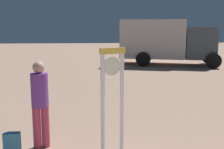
{
  "coord_description": "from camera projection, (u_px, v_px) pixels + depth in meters",
  "views": [
    {
      "loc": [
        -0.65,
        -2.15,
        2.44
      ],
      "look_at": [
        -0.12,
        5.05,
        1.2
      ],
      "focal_mm": 44.78,
      "sensor_mm": 36.0,
      "label": 1
    }
  ],
  "objects": [
    {
      "name": "box_truck_near",
      "position": [
        165.0,
        40.0,
        17.95
      ],
      "size": [
        6.53,
        3.98,
        2.88
      ],
      "color": "beige",
      "rests_on": "ground_plane"
    },
    {
      "name": "standing_clock",
      "position": [
        112.0,
        95.0,
        4.85
      ],
      "size": [
        0.46,
        0.29,
        2.09
      ],
      "color": "white",
      "rests_on": "ground_plane"
    },
    {
      "name": "backpack",
      "position": [
        12.0,
        145.0,
        5.29
      ],
      "size": [
        0.3,
        0.19,
        0.47
      ],
      "color": "teal",
      "rests_on": "ground_plane"
    },
    {
      "name": "person_near_clock",
      "position": [
        40.0,
        100.0,
        5.57
      ],
      "size": [
        0.34,
        0.34,
        1.77
      ],
      "color": "#C23E59",
      "rests_on": "ground_plane"
    }
  ]
}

